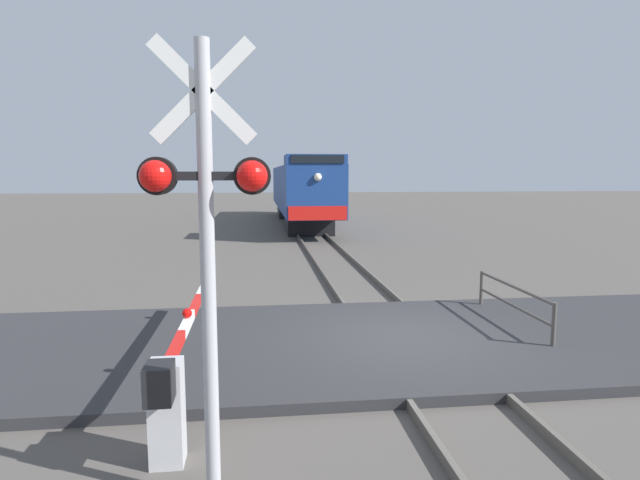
# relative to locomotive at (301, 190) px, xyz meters

# --- Properties ---
(ground_plane) EXTENTS (160.00, 160.00, 0.00)m
(ground_plane) POSITION_rel_locomotive_xyz_m (0.00, -23.60, -2.18)
(ground_plane) COLOR #514C47
(rail_track_left) EXTENTS (0.08, 80.00, 0.15)m
(rail_track_left) POSITION_rel_locomotive_xyz_m (-0.72, -23.60, -2.10)
(rail_track_left) COLOR #59544C
(rail_track_left) RESTS_ON ground_plane
(rail_track_right) EXTENTS (0.08, 80.00, 0.15)m
(rail_track_right) POSITION_rel_locomotive_xyz_m (0.72, -23.60, -2.10)
(rail_track_right) COLOR #59544C
(rail_track_right) RESTS_ON ground_plane
(road_surface) EXTENTS (36.00, 5.27, 0.17)m
(road_surface) POSITION_rel_locomotive_xyz_m (0.00, -23.60, -2.09)
(road_surface) COLOR #2D2D30
(road_surface) RESTS_ON ground_plane
(locomotive) EXTENTS (2.84, 19.00, 4.07)m
(locomotive) POSITION_rel_locomotive_xyz_m (0.00, 0.00, 0.00)
(locomotive) COLOR black
(locomotive) RESTS_ON ground_plane
(crossing_signal) EXTENTS (1.18, 0.33, 4.40)m
(crossing_signal) POSITION_rel_locomotive_xyz_m (-3.20, -27.99, 0.59)
(crossing_signal) COLOR #ADADB2
(crossing_signal) RESTS_ON ground_plane
(crossing_gate) EXTENTS (0.36, 6.00, 1.28)m
(crossing_gate) POSITION_rel_locomotive_xyz_m (-3.76, -26.41, -1.38)
(crossing_gate) COLOR silver
(crossing_gate) RESTS_ON ground_plane
(guard_railing) EXTENTS (0.08, 3.08, 0.95)m
(guard_railing) POSITION_rel_locomotive_xyz_m (2.42, -22.94, -1.55)
(guard_railing) COLOR #4C4742
(guard_railing) RESTS_ON ground_plane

